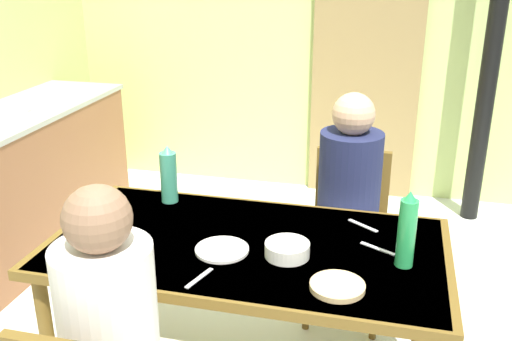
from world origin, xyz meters
TOP-DOWN VIEW (x-y plane):
  - wall_back at (0.00, 2.30)m, footprint 4.02×0.10m
  - door_wooden at (0.45, 2.22)m, footprint 0.80×0.05m
  - stove_pipe_column at (1.28, 1.95)m, footprint 0.12×0.12m
  - dining_table at (0.17, -0.19)m, footprint 1.57×0.83m
  - chair_far_diner at (0.51, 0.58)m, footprint 0.40×0.40m
  - person_near_diner at (-0.09, -0.82)m, footprint 0.30×0.37m
  - person_far_diner at (0.51, 0.44)m, footprint 0.30×0.37m
  - water_bottle_green_near at (-0.28, 0.12)m, footprint 0.08×0.08m
  - water_bottle_green_far at (0.77, -0.22)m, footprint 0.07×0.07m
  - serving_bowl_center at (0.34, -0.25)m, footprint 0.17×0.17m
  - dinner_plate_near_left at (0.09, -0.28)m, footprint 0.21×0.21m
  - dinner_plate_near_right at (-0.43, -0.29)m, footprint 0.23×0.23m
  - drinking_glass_by_near_diner at (-0.46, -0.13)m, footprint 0.06×0.06m
  - drinking_glass_by_far_diner at (-0.52, -0.07)m, footprint 0.06×0.06m
  - bread_plate_sliced at (0.55, -0.43)m, footprint 0.19×0.19m
  - cutlery_knife_near at (0.60, 0.07)m, footprint 0.13×0.10m
  - cutlery_fork_near at (0.67, -0.12)m, footprint 0.14×0.08m
  - cutlery_knife_far at (0.07, -0.49)m, footprint 0.06×0.15m

SIDE VIEW (x-z plane):
  - chair_far_diner at x=0.51m, z-range 0.06..0.93m
  - dining_table at x=0.17m, z-range 0.30..1.05m
  - cutlery_knife_near at x=0.60m, z-range 0.74..0.75m
  - cutlery_fork_near at x=0.67m, z-range 0.74..0.75m
  - cutlery_knife_far at x=0.07m, z-range 0.74..0.75m
  - dinner_plate_near_left at x=0.09m, z-range 0.74..0.76m
  - dinner_plate_near_right at x=-0.43m, z-range 0.74..0.76m
  - bread_plate_sliced at x=0.55m, z-range 0.74..0.76m
  - serving_bowl_center at x=0.34m, z-range 0.74..0.80m
  - person_near_diner at x=-0.09m, z-range 0.40..1.17m
  - person_far_diner at x=0.51m, z-range 0.40..1.17m
  - drinking_glass_by_far_diner at x=-0.52m, z-range 0.74..0.84m
  - drinking_glass_by_near_diner at x=-0.46m, z-range 0.74..0.85m
  - water_bottle_green_near at x=-0.28m, z-range 0.74..1.01m
  - water_bottle_green_far at x=0.77m, z-range 0.74..1.03m
  - door_wooden at x=0.45m, z-range 0.00..2.00m
  - wall_back at x=0.00m, z-range 0.00..2.84m
  - stove_pipe_column at x=1.28m, z-range 0.00..2.84m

